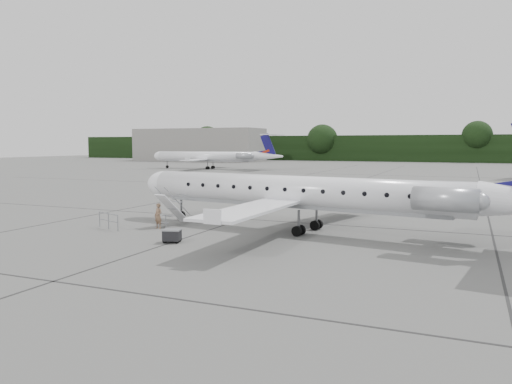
% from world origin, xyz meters
% --- Properties ---
extents(ground, '(320.00, 320.00, 0.00)m').
position_xyz_m(ground, '(0.00, 0.00, 0.00)').
color(ground, '#565654').
rests_on(ground, ground).
extents(treeline, '(260.00, 4.00, 8.00)m').
position_xyz_m(treeline, '(0.00, 130.00, 4.00)').
color(treeline, black).
rests_on(treeline, ground).
extents(terminal_building, '(40.00, 14.00, 10.00)m').
position_xyz_m(terminal_building, '(-70.00, 110.00, 5.00)').
color(terminal_building, gray).
rests_on(terminal_building, ground).
extents(main_regional_jet, '(29.15, 22.84, 6.84)m').
position_xyz_m(main_regional_jet, '(-1.92, 2.66, 3.42)').
color(main_regional_jet, white).
rests_on(main_regional_jet, ground).
extents(airstair, '(1.20, 2.59, 2.14)m').
position_xyz_m(airstair, '(-9.96, 1.56, 1.07)').
color(airstair, white).
rests_on(airstair, ground).
extents(passenger, '(0.65, 0.50, 1.61)m').
position_xyz_m(passenger, '(-10.16, 0.18, 0.81)').
color(passenger, brown).
rests_on(passenger, ground).
extents(safety_railing, '(2.09, 0.84, 1.00)m').
position_xyz_m(safety_railing, '(-12.90, -1.29, 0.50)').
color(safety_railing, gray).
rests_on(safety_railing, ground).
extents(baggage_cart, '(1.08, 0.96, 0.79)m').
position_xyz_m(baggage_cart, '(-6.86, -3.35, 0.39)').
color(baggage_cart, black).
rests_on(baggage_cart, ground).
extents(bg_regional_left, '(29.21, 21.74, 7.40)m').
position_xyz_m(bg_regional_left, '(-43.96, 67.44, 3.70)').
color(bg_regional_left, white).
rests_on(bg_regional_left, ground).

